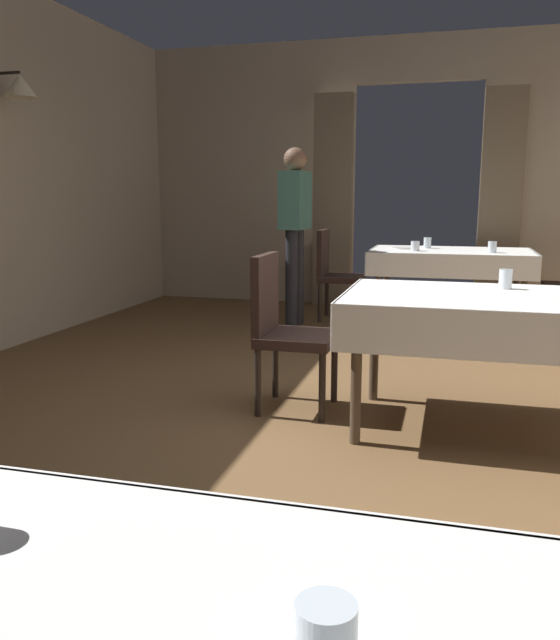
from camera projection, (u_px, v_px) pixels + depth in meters
ground at (359, 427)px, 3.57m from camera, size 10.08×10.08×0.00m
wall_back at (416, 174)px, 7.25m from camera, size 6.40×0.27×3.00m
dining_table_mid at (486, 310)px, 3.42m from camera, size 1.50×1.00×0.75m
dining_table_far at (451, 258)px, 6.28m from camera, size 1.55×1.00×0.75m
chair_mid_left at (284, 324)px, 3.81m from camera, size 0.44×0.44×0.93m
chair_far_left at (334, 270)px, 6.62m from camera, size 0.44×0.44×0.93m
glass_mid_b at (505, 279)px, 3.61m from camera, size 0.07×0.07×0.11m
glass_far_a at (427, 243)px, 6.46m from camera, size 0.07×0.07×0.11m
glass_far_b at (492, 247)px, 5.95m from camera, size 0.08×0.08×0.11m
plate_far_c at (402, 248)px, 6.42m from camera, size 0.23×0.23×0.01m
glass_far_d at (415, 246)px, 6.14m from camera, size 0.08×0.08×0.09m
person_waiter_by_doorway at (295, 222)px, 6.20m from camera, size 0.26×0.38×1.72m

